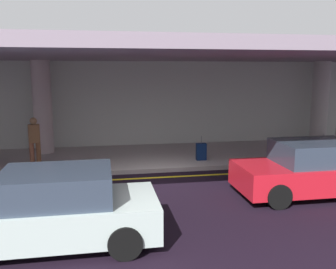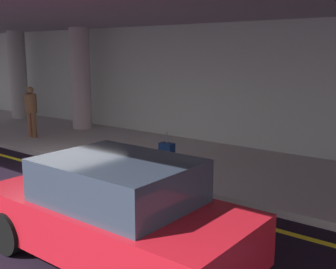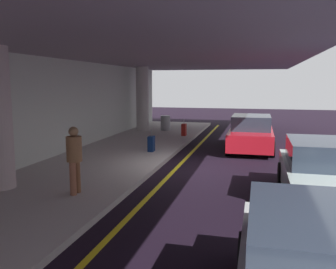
# 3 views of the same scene
# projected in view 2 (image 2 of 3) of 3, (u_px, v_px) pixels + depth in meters

# --- Properties ---
(ground_plane) EXTENTS (60.00, 60.00, 0.00)m
(ground_plane) POSITION_uv_depth(u_px,v_px,m) (55.00, 178.00, 9.95)
(ground_plane) COLOR black
(sidewalk) EXTENTS (26.00, 4.20, 0.15)m
(sidewalk) POSITION_uv_depth(u_px,v_px,m) (142.00, 151.00, 12.33)
(sidewalk) COLOR #B1A8A6
(sidewalk) RESTS_ON ground
(lane_stripe_yellow) EXTENTS (26.00, 0.14, 0.01)m
(lane_stripe_yellow) POSITION_uv_depth(u_px,v_px,m) (70.00, 174.00, 10.30)
(lane_stripe_yellow) COLOR yellow
(lane_stripe_yellow) RESTS_ON ground
(support_column_left_mid) EXTENTS (0.72, 0.72, 3.65)m
(support_column_left_mid) POSITION_uv_depth(u_px,v_px,m) (18.00, 75.00, 17.72)
(support_column_left_mid) COLOR #AEA7A4
(support_column_left_mid) RESTS_ON sidewalk
(support_column_center) EXTENTS (0.72, 0.72, 3.65)m
(support_column_center) POSITION_uv_depth(u_px,v_px,m) (81.00, 79.00, 15.31)
(support_column_center) COLOR #B5A1A5
(support_column_center) RESTS_ON sidewalk
(ceiling_overhang) EXTENTS (28.00, 13.20, 0.30)m
(ceiling_overhang) POSITION_uv_depth(u_px,v_px,m) (127.00, 13.00, 11.19)
(ceiling_overhang) COLOR gray
(ceiling_overhang) RESTS_ON support_column_far_left
(terminal_back_wall) EXTENTS (26.00, 0.30, 3.80)m
(terminal_back_wall) POSITION_uv_depth(u_px,v_px,m) (187.00, 84.00, 13.71)
(terminal_back_wall) COLOR #B8BBB6
(terminal_back_wall) RESTS_ON ground
(car_red) EXTENTS (4.10, 1.92, 1.50)m
(car_red) POSITION_uv_depth(u_px,v_px,m) (115.00, 212.00, 5.95)
(car_red) COLOR red
(car_red) RESTS_ON ground
(traveler_with_luggage) EXTENTS (0.38, 0.38, 1.68)m
(traveler_with_luggage) POSITION_uv_depth(u_px,v_px,m) (31.00, 108.00, 13.82)
(traveler_with_luggage) COLOR brown
(traveler_with_luggage) RESTS_ON sidewalk
(suitcase_upright_primary) EXTENTS (0.36, 0.22, 0.90)m
(suitcase_upright_primary) POSITION_uv_depth(u_px,v_px,m) (167.00, 155.00, 10.24)
(suitcase_upright_primary) COLOR #0B1F4A
(suitcase_upright_primary) RESTS_ON sidewalk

